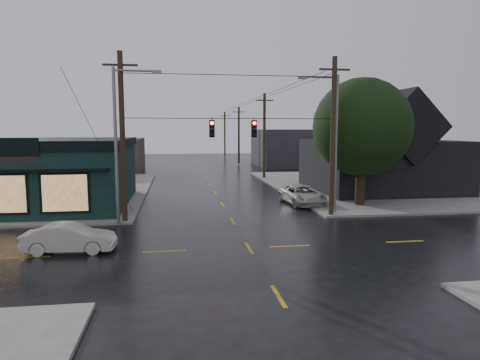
{
  "coord_description": "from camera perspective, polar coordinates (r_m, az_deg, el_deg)",
  "views": [
    {
      "loc": [
        -3.34,
        -19.61,
        5.65
      ],
      "look_at": [
        0.16,
        4.0,
        2.8
      ],
      "focal_mm": 32.0,
      "sensor_mm": 36.0,
      "label": 1
    }
  ],
  "objects": [
    {
      "name": "ground_plane",
      "position": [
        20.68,
        1.2,
        -9.06
      ],
      "size": [
        160.0,
        160.0,
        0.0
      ],
      "primitive_type": "plane",
      "color": "black"
    },
    {
      "name": "sidewalk_ne",
      "position": [
        46.32,
        21.9,
        -0.61
      ],
      "size": [
        28.0,
        28.0,
        0.15
      ],
      "primitive_type": "cube",
      "color": "#63625D",
      "rests_on": "ground"
    },
    {
      "name": "pizza_shop",
      "position": [
        34.72,
        -28.02,
        0.89
      ],
      "size": [
        16.3,
        12.34,
        4.9
      ],
      "color": "black",
      "rests_on": "ground"
    },
    {
      "name": "ne_building",
      "position": [
        40.97,
        18.23,
        4.81
      ],
      "size": [
        12.6,
        11.6,
        8.75
      ],
      "color": "black",
      "rests_on": "ground"
    },
    {
      "name": "corner_tree",
      "position": [
        32.22,
        15.96,
        6.76
      ],
      "size": [
        7.07,
        7.07,
        9.18
      ],
      "color": "black",
      "rests_on": "ground"
    },
    {
      "name": "utility_pole_nw",
      "position": [
        26.9,
        -15.05,
        -5.56
      ],
      "size": [
        2.0,
        0.32,
        10.15
      ],
      "primitive_type": null,
      "color": "black",
      "rests_on": "ground"
    },
    {
      "name": "utility_pole_ne",
      "position": [
        28.47,
        12.01,
        -4.8
      ],
      "size": [
        2.0,
        0.32,
        10.15
      ],
      "primitive_type": null,
      "color": "black",
      "rests_on": "ground"
    },
    {
      "name": "utility_pole_far_a",
      "position": [
        48.95,
        3.22,
        0.16
      ],
      "size": [
        2.0,
        0.32,
        9.65
      ],
      "primitive_type": null,
      "color": "black",
      "rests_on": "ground"
    },
    {
      "name": "utility_pole_far_b",
      "position": [
        68.56,
        -0.16,
        2.07
      ],
      "size": [
        2.0,
        0.32,
        9.15
      ],
      "primitive_type": null,
      "color": "black",
      "rests_on": "ground"
    },
    {
      "name": "utility_pole_far_c",
      "position": [
        88.35,
        -2.03,
        3.13
      ],
      "size": [
        2.0,
        0.32,
        9.15
      ],
      "primitive_type": null,
      "color": "black",
      "rests_on": "ground"
    },
    {
      "name": "span_signal_assembly",
      "position": [
        26.34,
        -0.94,
        6.9
      ],
      "size": [
        13.0,
        0.48,
        1.23
      ],
      "color": "black",
      "rests_on": "ground"
    },
    {
      "name": "streetlight_nw",
      "position": [
        26.26,
        -15.88,
        -5.89
      ],
      "size": [
        5.4,
        0.3,
        9.15
      ],
      "primitive_type": null,
      "color": "slate",
      "rests_on": "ground"
    },
    {
      "name": "streetlight_ne",
      "position": [
        29.29,
        12.45,
        -4.49
      ],
      "size": [
        5.4,
        0.3,
        9.15
      ],
      "primitive_type": null,
      "color": "slate",
      "rests_on": "ground"
    },
    {
      "name": "bg_building_west",
      "position": [
        60.66,
        -18.57,
        3.18
      ],
      "size": [
        12.0,
        10.0,
        4.4
      ],
      "primitive_type": "cube",
      "color": "#3A2D2A",
      "rests_on": "ground"
    },
    {
      "name": "bg_building_east",
      "position": [
        67.51,
        8.24,
        4.31
      ],
      "size": [
        14.0,
        12.0,
        5.6
      ],
      "primitive_type": "cube",
      "color": "#26252A",
      "rests_on": "ground"
    },
    {
      "name": "sedan_cream",
      "position": [
        21.31,
        -21.75,
        -7.21
      ],
      "size": [
        4.13,
        1.59,
        1.34
      ],
      "primitive_type": "imported",
      "rotation": [
        0.0,
        0.0,
        1.53
      ],
      "color": "#BAB6A3",
      "rests_on": "ground"
    },
    {
      "name": "suv_silver",
      "position": [
        32.62,
        8.31,
        -1.98
      ],
      "size": [
        2.73,
        5.28,
        1.42
      ],
      "primitive_type": "imported",
      "rotation": [
        0.0,
        0.0,
        0.07
      ],
      "color": "#B9B4AB",
      "rests_on": "ground"
    }
  ]
}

